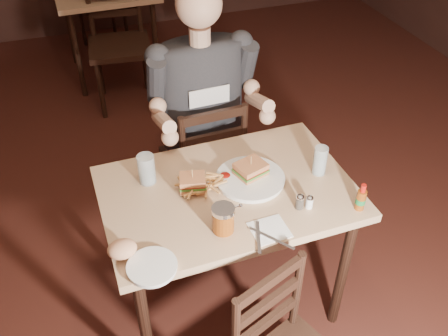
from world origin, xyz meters
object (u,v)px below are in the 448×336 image
object	(u,v)px
bg_chair_far	(101,4)
bg_chair_near	(120,46)
main_table	(228,206)
chair_far	(203,161)
hot_sauce	(361,197)
syrup_dispenser	(223,219)
side_plate	(152,268)
glass_right	(320,161)
dinner_plate	(250,180)
glass_left	(147,169)
diner	(204,85)

from	to	relation	value
bg_chair_far	bg_chair_near	bearing A→B (deg)	76.55
main_table	chair_far	world-z (taller)	chair_far
bg_chair_far	hot_sauce	bearing A→B (deg)	86.26
syrup_dispenser	side_plate	xyz separation A→B (m)	(-0.30, -0.10, -0.05)
glass_right	hot_sauce	bearing A→B (deg)	-79.09
dinner_plate	glass_left	xyz separation A→B (m)	(-0.42, 0.14, 0.06)
bg_chair_near	syrup_dispenser	world-z (taller)	bg_chair_near
hot_sauce	side_plate	size ratio (longest dim) A/B	0.70
glass_left	side_plate	xyz separation A→B (m)	(-0.09, -0.48, -0.06)
syrup_dispenser	side_plate	bearing A→B (deg)	-162.38
diner	chair_far	bearing A→B (deg)	90.00
glass_left	syrup_dispenser	bearing A→B (deg)	-60.48
bg_chair_far	chair_far	bearing A→B (deg)	81.15
chair_far	bg_chair_near	xyz separation A→B (m)	(-0.21, 1.50, 0.06)
glass_left	chair_far	bearing A→B (deg)	50.47
chair_far	hot_sauce	bearing A→B (deg)	111.04
bg_chair_far	side_plate	bearing A→B (deg)	72.32
bg_chair_far	syrup_dispenser	world-z (taller)	syrup_dispenser
glass_right	side_plate	bearing A→B (deg)	-160.08
glass_left	side_plate	size ratio (longest dim) A/B	0.76
syrup_dispenser	glass_left	bearing A→B (deg)	118.58
diner	glass_left	distance (m)	0.58
glass_right	side_plate	xyz separation A→B (m)	(-0.81, -0.29, -0.06)
side_plate	main_table	bearing A→B (deg)	38.61
glass_left	side_plate	world-z (taller)	glass_left
main_table	dinner_plate	size ratio (longest dim) A/B	3.68
bg_chair_near	hot_sauce	distance (m)	2.51
bg_chair_far	syrup_dispenser	size ratio (longest dim) A/B	7.54
bg_chair_near	dinner_plate	world-z (taller)	bg_chair_near
bg_chair_near	diner	world-z (taller)	diner
bg_chair_near	hot_sauce	size ratio (longest dim) A/B	7.96
main_table	side_plate	world-z (taller)	side_plate
glass_right	syrup_dispenser	world-z (taller)	glass_right
bg_chair_far	diner	xyz separation A→B (m)	(0.21, -2.65, 0.52)
bg_chair_near	side_plate	bearing A→B (deg)	-89.86
dinner_plate	side_plate	size ratio (longest dim) A/B	1.64
bg_chair_far	hot_sauce	size ratio (longest dim) A/B	6.90
bg_chair_far	syrup_dispenser	distance (m)	3.47
bg_chair_near	glass_left	world-z (taller)	bg_chair_near
diner	syrup_dispenser	world-z (taller)	diner
hot_sauce	side_plate	xyz separation A→B (m)	(-0.86, -0.04, -0.06)
bg_chair_near	diner	distance (m)	1.63
hot_sauce	bg_chair_near	bearing A→B (deg)	103.99
glass_left	side_plate	bearing A→B (deg)	-100.38
hot_sauce	chair_far	bearing A→B (deg)	113.28
side_plate	bg_chair_far	bearing A→B (deg)	85.77
glass_right	chair_far	bearing A→B (deg)	117.69
main_table	hot_sauce	world-z (taller)	hot_sauce
hot_sauce	syrup_dispenser	xyz separation A→B (m)	(-0.56, 0.07, -0.01)
chair_far	diner	bearing A→B (deg)	90.00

